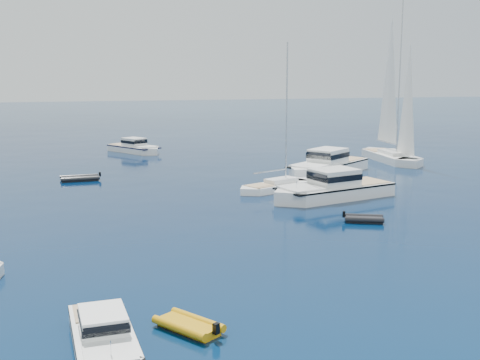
% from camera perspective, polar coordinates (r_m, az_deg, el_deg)
% --- Properties ---
extents(ground, '(400.00, 400.00, 0.00)m').
position_cam_1_polar(ground, '(27.32, 16.29, -13.55)').
color(ground, '#082A4D').
rests_on(ground, ground).
extents(motor_cruiser_near, '(2.91, 7.77, 2.00)m').
position_cam_1_polar(motor_cruiser_near, '(25.47, -12.45, -15.18)').
color(motor_cruiser_near, white).
rests_on(motor_cruiser_near, ground).
extents(motor_cruiser_centre, '(12.89, 7.10, 3.23)m').
position_cam_1_polar(motor_cruiser_centre, '(52.93, 8.48, -1.71)').
color(motor_cruiser_centre, silver).
rests_on(motor_cruiser_centre, ground).
extents(motor_cruiser_distant, '(12.52, 10.89, 3.36)m').
position_cam_1_polar(motor_cruiser_distant, '(65.50, 8.01, 0.59)').
color(motor_cruiser_distant, white).
rests_on(motor_cruiser_distant, ground).
extents(motor_cruiser_horizon, '(7.61, 9.38, 2.46)m').
position_cam_1_polar(motor_cruiser_horizon, '(82.72, -9.69, 2.54)').
color(motor_cruiser_horizon, silver).
rests_on(motor_cruiser_horizon, ground).
extents(sailboat_centre, '(9.49, 6.16, 13.74)m').
position_cam_1_polar(sailboat_centre, '(56.31, 3.56, -0.90)').
color(sailboat_centre, white).
rests_on(sailboat_centre, ground).
extents(sailboat_sails_r, '(4.02, 13.60, 19.80)m').
position_cam_1_polar(sailboat_sails_r, '(76.26, 13.81, 1.75)').
color(sailboat_sails_r, silver).
rests_on(sailboat_sails_r, ground).
extents(tender_yellow, '(3.26, 3.56, 0.95)m').
position_cam_1_polar(tender_yellow, '(26.70, -4.78, -13.73)').
color(tender_yellow, '#C68B0B').
rests_on(tender_yellow, ground).
extents(tender_grey_near, '(3.31, 2.65, 0.95)m').
position_cam_1_polar(tender_grey_near, '(45.28, 11.43, -3.83)').
color(tender_grey_near, black).
rests_on(tender_grey_near, ground).
extents(tender_grey_far, '(4.10, 2.47, 0.95)m').
position_cam_1_polar(tender_grey_far, '(62.85, -14.63, -0.05)').
color(tender_grey_far, black).
rests_on(tender_grey_far, ground).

